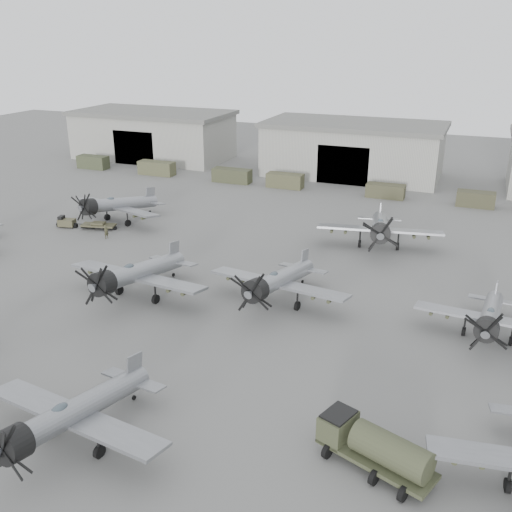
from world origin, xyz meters
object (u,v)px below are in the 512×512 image
(tug_trailer, at_px, (79,224))
(aircraft_mid_2, at_px, (277,281))
(aircraft_far_0, at_px, (115,205))
(aircraft_mid_1, at_px, (134,274))
(aircraft_mid_3, at_px, (490,317))
(ground_crew, at_px, (106,232))
(aircraft_far_1, at_px, (380,227))
(fuel_tanker, at_px, (375,446))
(aircraft_near_1, at_px, (70,415))

(tug_trailer, bearing_deg, aircraft_mid_2, -32.66)
(aircraft_far_0, bearing_deg, aircraft_mid_1, -35.32)
(aircraft_mid_2, bearing_deg, aircraft_mid_3, 8.36)
(ground_crew, bearing_deg, aircraft_far_1, -54.08)
(aircraft_mid_3, relative_size, aircraft_far_0, 0.87)
(aircraft_mid_3, relative_size, aircraft_far_1, 0.83)
(fuel_tanker, xyz_separation_m, ground_crew, (-35.93, 25.83, -0.65))
(fuel_tanker, bearing_deg, ground_crew, 164.73)
(aircraft_far_1, bearing_deg, aircraft_far_0, 175.48)
(aircraft_mid_2, relative_size, aircraft_mid_3, 1.13)
(fuel_tanker, relative_size, ground_crew, 4.25)
(aircraft_mid_3, relative_size, ground_crew, 6.99)
(aircraft_far_0, xyz_separation_m, tug_trailer, (-3.24, -3.20, -1.84))
(aircraft_near_1, distance_m, aircraft_far_1, 40.32)
(aircraft_far_1, bearing_deg, aircraft_mid_2, -118.28)
(aircraft_mid_3, height_order, ground_crew, aircraft_mid_3)
(aircraft_far_0, xyz_separation_m, aircraft_far_1, (32.14, 3.13, 0.11))
(aircraft_mid_1, bearing_deg, aircraft_mid_3, 12.92)
(aircraft_mid_1, distance_m, aircraft_mid_2, 12.62)
(aircraft_far_1, xyz_separation_m, fuel_tanker, (6.02, -34.16, -1.03))
(aircraft_mid_3, distance_m, ground_crew, 42.37)
(aircraft_mid_2, relative_size, tug_trailer, 1.78)
(aircraft_mid_1, relative_size, aircraft_far_0, 1.04)
(fuel_tanker, relative_size, tug_trailer, 0.96)
(aircraft_far_1, bearing_deg, fuel_tanker, -90.08)
(aircraft_mid_3, xyz_separation_m, aircraft_far_0, (-43.67, 13.94, 0.31))
(aircraft_far_0, height_order, fuel_tanker, aircraft_far_0)
(aircraft_near_1, height_order, aircraft_far_0, aircraft_far_0)
(aircraft_far_1, height_order, tug_trailer, aircraft_far_1)
(aircraft_near_1, distance_m, aircraft_far_0, 41.91)
(aircraft_far_1, distance_m, tug_trailer, 35.99)
(aircraft_far_0, bearing_deg, aircraft_near_1, -42.98)
(aircraft_mid_1, height_order, aircraft_mid_3, aircraft_mid_1)
(aircraft_mid_3, relative_size, tug_trailer, 1.57)
(aircraft_near_1, relative_size, ground_crew, 7.62)
(aircraft_far_0, bearing_deg, fuel_tanker, -23.35)
(aircraft_far_0, bearing_deg, ground_crew, -51.07)
(fuel_tanker, bearing_deg, aircraft_mid_1, 171.26)
(aircraft_mid_2, bearing_deg, aircraft_far_1, 79.17)
(fuel_tanker, bearing_deg, aircraft_far_0, 161.32)
(aircraft_mid_3, bearing_deg, ground_crew, 172.50)
(aircraft_mid_2, relative_size, aircraft_far_0, 0.98)
(aircraft_far_1, distance_m, fuel_tanker, 34.70)
(aircraft_near_1, relative_size, aircraft_mid_2, 0.96)
(aircraft_near_1, distance_m, aircraft_mid_1, 19.59)
(aircraft_mid_1, relative_size, aircraft_mid_2, 1.05)
(aircraft_near_1, bearing_deg, tug_trailer, 135.05)
(aircraft_mid_3, bearing_deg, aircraft_far_1, 128.45)
(fuel_tanker, bearing_deg, aircraft_mid_3, 92.57)
(aircraft_far_1, height_order, fuel_tanker, aircraft_far_1)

